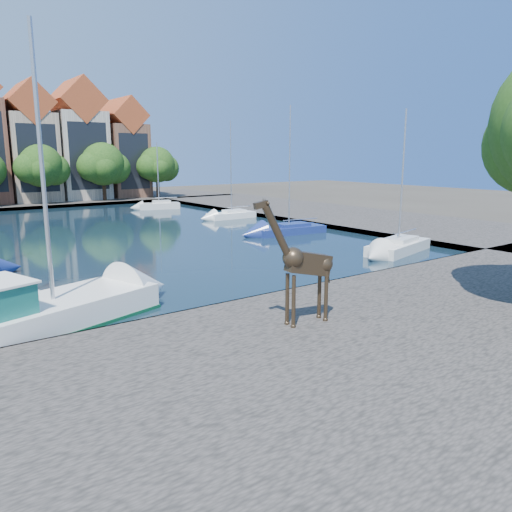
{
  "coord_description": "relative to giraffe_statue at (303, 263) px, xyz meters",
  "views": [
    {
      "loc": [
        -13.99,
        -17.5,
        6.74
      ],
      "look_at": [
        -2.62,
        -2.0,
        2.82
      ],
      "focal_mm": 35.0,
      "sensor_mm": 36.0,
      "label": 1
    }
  ],
  "objects": [
    {
      "name": "townhouse_east_mid",
      "position": [
        10.52,
        60.09,
        5.29
      ],
      "size": [
        6.43,
        9.18,
        16.65
      ],
      "color": "beige",
      "rests_on": "far_quay"
    },
    {
      "name": "giraffe_statue",
      "position": [
        0.0,
        0.0,
        0.0
      ],
      "size": [
        3.3,
        0.71,
        4.71
      ],
      "color": "#372A1B",
      "rests_on": "near_quay"
    },
    {
      "name": "far_tree_mid_east",
      "position": [
        4.12,
        54.59,
        2.31
      ],
      "size": [
        7.02,
        5.4,
        7.52
      ],
      "color": "#332114",
      "rests_on": "far_quay"
    },
    {
      "name": "sailboat_right_a",
      "position": [
        16.04,
        8.1,
        -2.19
      ],
      "size": [
        6.41,
        3.52,
        9.61
      ],
      "color": "silver",
      "rests_on": "water_basin"
    },
    {
      "name": "far_tree_far_east",
      "position": [
        20.12,
        54.59,
        2.26
      ],
      "size": [
        6.76,
        5.2,
        7.36
      ],
      "color": "#332114",
      "rests_on": "far_quay"
    },
    {
      "name": "ground",
      "position": [
        2.02,
        4.1,
        -2.82
      ],
      "size": [
        160.0,
        160.0,
        0.0
      ],
      "primitive_type": "plane",
      "color": "#38332B",
      "rests_on": "ground"
    },
    {
      "name": "far_quay",
      "position": [
        2.02,
        60.1,
        -2.57
      ],
      "size": [
        60.0,
        16.0,
        0.5
      ],
      "primitive_type": "cube",
      "color": "#504945",
      "rests_on": "ground"
    },
    {
      "name": "townhouse_east_inner",
      "position": [
        4.02,
        60.09,
        4.92
      ],
      "size": [
        5.94,
        9.18,
        15.79
      ],
      "color": "tan",
      "rests_on": "far_quay"
    },
    {
      "name": "sailboat_right_c",
      "position": [
        17.02,
        30.52,
        -2.23
      ],
      "size": [
        5.22,
        1.84,
        10.02
      ],
      "color": "white",
      "rests_on": "water_basin"
    },
    {
      "name": "motorsailer",
      "position": [
        -8.8,
        5.99,
        -1.86
      ],
      "size": [
        11.13,
        6.25,
        11.43
      ],
      "color": "white",
      "rests_on": "water_basin"
    },
    {
      "name": "townhouse_east_end",
      "position": [
        17.02,
        60.09,
        4.29
      ],
      "size": [
        5.44,
        9.18,
        14.43
      ],
      "color": "brown",
      "rests_on": "far_quay"
    },
    {
      "name": "water_basin",
      "position": [
        2.02,
        28.1,
        -2.78
      ],
      "size": [
        38.0,
        50.0,
        0.08
      ],
      "primitive_type": "cube",
      "color": "black",
      "rests_on": "ground"
    },
    {
      "name": "sailboat_right_b",
      "position": [
        15.25,
        18.95,
        -2.25
      ],
      "size": [
        6.58,
        2.84,
        10.6
      ],
      "color": "navy",
      "rests_on": "water_basin"
    },
    {
      "name": "near_quay",
      "position": [
        2.02,
        -2.9,
        -2.57
      ],
      "size": [
        50.0,
        14.0,
        0.5
      ],
      "primitive_type": "cube",
      "color": "#504945",
      "rests_on": "ground"
    },
    {
      "name": "right_quay",
      "position": [
        27.02,
        28.1,
        -2.57
      ],
      "size": [
        14.0,
        52.0,
        0.5
      ],
      "primitive_type": "cube",
      "color": "#504945",
      "rests_on": "ground"
    },
    {
      "name": "sailboat_right_d",
      "position": [
        14.88,
        43.53,
        -2.16
      ],
      "size": [
        5.19,
        2.93,
        8.07
      ],
      "color": "silver",
      "rests_on": "water_basin"
    },
    {
      "name": "far_tree_east",
      "position": [
        12.13,
        54.59,
        2.42
      ],
      "size": [
        7.54,
        5.8,
        7.84
      ],
      "color": "#332114",
      "rests_on": "far_quay"
    }
  ]
}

